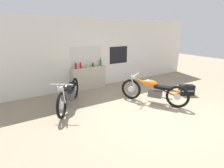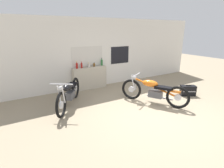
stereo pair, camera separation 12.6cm
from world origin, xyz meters
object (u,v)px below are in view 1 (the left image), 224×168
Objects in this scene: bottle_left_center at (81,65)px; motorcycle_black at (69,93)px; bottle_leftmost at (76,66)px; bottle_rightmost at (101,62)px; bottle_right_center at (93,65)px; motorcycle_orange at (153,90)px; hard_case_black at (187,90)px; bottle_center at (88,65)px.

motorcycle_black is at bearing -126.00° from bottle_left_center.
bottle_left_center is at bearing 54.00° from motorcycle_black.
bottle_leftmost is 0.86× the size of bottle_rightmost.
bottle_right_center is 2.05m from motorcycle_black.
motorcycle_orange is 3.43× the size of hard_case_black.
bottle_right_center is (0.55, 0.03, -0.04)m from bottle_left_center.
hard_case_black is at bearing -3.71° from motorcycle_orange.
bottle_rightmost is 3.54m from hard_case_black.
bottle_center is 3.89m from hard_case_black.
hard_case_black is at bearing -39.42° from bottle_left_center.
bottle_left_center is 0.30m from bottle_center.
bottle_left_center is (0.19, 0.01, -0.01)m from bottle_leftmost.
bottle_leftmost is 0.47× the size of hard_case_black.
bottle_center is 0.60× the size of bottle_rightmost.
bottle_right_center is 0.09× the size of motorcycle_black.
bottle_center is at bearing 45.78° from motorcycle_black.
bottle_left_center is 0.14× the size of motorcycle_black.
bottle_left_center reaches higher than motorcycle_orange.
hard_case_black is (2.20, -2.63, -0.85)m from bottle_rightmost.
motorcycle_black is (-0.74, -1.27, -0.58)m from bottle_leftmost.
hard_case_black is (4.05, -1.29, -0.26)m from motorcycle_black.
bottle_right_center is 0.08× the size of motorcycle_orange.
bottle_rightmost reaches higher than bottle_left_center.
hard_case_black is (3.32, -2.56, -0.83)m from bottle_leftmost.
motorcycle_orange is 1.06× the size of motorcycle_black.
motorcycle_orange is (0.95, -2.50, -0.54)m from bottle_right_center.
motorcycle_orange is at bearing -63.75° from bottle_center.
hard_case_black is (1.62, -0.11, -0.25)m from motorcycle_orange.
bottle_rightmost is (0.37, 0.03, 0.07)m from bottle_right_center.
bottle_right_center is 0.38m from bottle_rightmost.
bottle_left_center reaches higher than motorcycle_black.
bottle_center is 1.12× the size of bottle_right_center.
bottle_rightmost is at bearing 4.84° from bottle_right_center.
hard_case_black is (2.83, -2.55, -0.79)m from bottle_center.
hard_case_black is (2.57, -2.60, -0.79)m from bottle_right_center.
motorcycle_orange is 1.65m from hard_case_black.
bottle_leftmost reaches higher than motorcycle_orange.
bottle_leftmost is 1.12m from bottle_rightmost.
bottle_leftmost is 3.04m from motorcycle_orange.
bottle_rightmost is (1.11, 0.07, 0.02)m from bottle_leftmost.
bottle_center is (0.49, -0.02, -0.04)m from bottle_leftmost.
bottle_left_center is 0.80× the size of bottle_rightmost.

